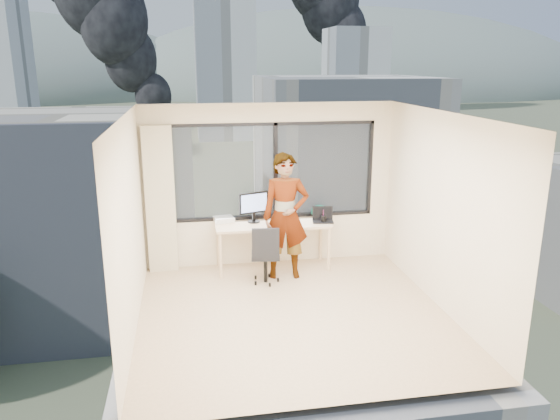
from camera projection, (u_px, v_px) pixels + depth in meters
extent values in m
cube|color=tan|center=(293.00, 314.00, 7.09)|extent=(4.00, 4.00, 0.01)
cube|color=white|center=(294.00, 115.00, 6.39)|extent=(4.00, 4.00, 0.01)
cube|color=beige|center=(337.00, 281.00, 4.84)|extent=(4.00, 0.01, 2.60)
cube|color=beige|center=(129.00, 228.00, 6.41)|extent=(0.01, 4.00, 2.60)
cube|color=beige|center=(443.00, 212.00, 7.07)|extent=(0.01, 4.00, 2.60)
cube|color=beige|center=(160.00, 200.00, 8.28)|extent=(0.45, 0.14, 2.30)
cube|color=beige|center=(273.00, 246.00, 8.56)|extent=(1.80, 0.60, 0.75)
imported|color=#2D2D33|center=(286.00, 216.00, 8.10)|extent=(0.74, 0.52, 1.92)
cube|color=white|center=(224.00, 219.00, 8.57)|extent=(0.34, 0.31, 0.07)
cube|color=black|center=(278.00, 226.00, 8.33)|extent=(0.10, 0.05, 0.01)
cylinder|color=black|center=(323.00, 219.00, 8.51)|extent=(0.09, 0.09, 0.11)
ellipsoid|color=#0C4A3D|center=(319.00, 211.00, 8.77)|extent=(0.29, 0.16, 0.21)
cube|color=#515B3D|center=(192.00, 138.00, 124.76)|extent=(400.00, 400.00, 0.04)
cube|color=beige|center=(73.00, 220.00, 35.95)|extent=(16.00, 12.00, 14.00)
cube|color=white|center=(343.00, 171.00, 46.75)|extent=(14.00, 13.00, 16.00)
cube|color=silver|center=(225.00, 72.00, 122.09)|extent=(13.00, 13.00, 30.00)
cube|color=silver|center=(354.00, 78.00, 147.74)|extent=(15.00, 15.00, 26.00)
ellipsoid|color=slate|center=(351.00, 91.00, 331.22)|extent=(300.00, 220.00, 96.00)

